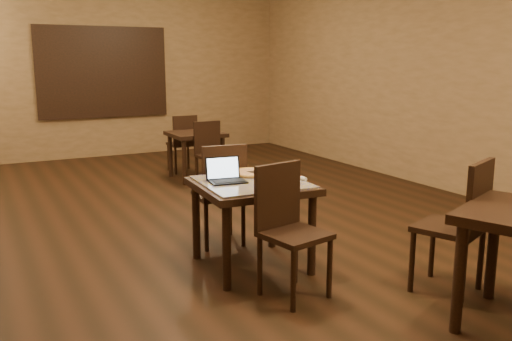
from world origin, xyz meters
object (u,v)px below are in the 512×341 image
tiled_table (252,193)px  other_table_c_chair_far (462,220)px  other_table_a (196,140)px  other_table_a_chair_far (183,140)px  chair_main_near (287,222)px  laptop (225,175)px  chair_main_far (221,189)px  pizza_pan (251,174)px  other_table_a_chair_near (210,150)px

tiled_table → other_table_c_chair_far: 1.69m
other_table_a → other_table_a_chair_far: other_table_a_chair_far is taller
chair_main_near → laptop: size_ratio=3.09×
chair_main_far → pizza_pan: (0.13, -0.37, 0.20)m
tiled_table → chair_main_near: 0.62m
chair_main_near → pizza_pan: bearing=69.5°
tiled_table → other_table_a_chair_far: 4.19m
other_table_a_chair_far → other_table_c_chair_far: other_table_c_chair_far is taller
laptop → other_table_a_chair_near: (1.11, 2.91, -0.30)m
tiled_table → pizza_pan: 0.29m
laptop → other_table_c_chair_far: other_table_c_chair_far is taller
chair_main_far → other_table_a: (0.91, 2.94, 0.02)m
other_table_a_chair_far → chair_main_far: bearing=75.3°
other_table_a_chair_far → other_table_a: bearing=90.1°
chair_main_near → laptop: (-0.18, 0.71, 0.25)m
chair_main_near → other_table_a_chair_near: (0.92, 3.62, -0.05)m
tiled_table → laptop: (-0.20, 0.10, 0.16)m
pizza_pan → other_table_a_chair_far: 3.93m
tiled_table → laptop: 0.27m
chair_main_far → laptop: chair_main_far is taller
laptop → other_table_a_chair_far: size_ratio=0.35×
tiled_table → other_table_c_chair_far: bearing=-43.9°
other_table_a_chair_near → other_table_a_chair_far: (-0.00, 1.07, 0.00)m
other_table_a_chair_far → tiled_table: bearing=77.6°
other_table_a_chair_far → other_table_c_chair_far: (0.23, -5.33, 0.08)m
chair_main_far → other_table_a_chair_far: size_ratio=1.09×
chair_main_near → other_table_a_chair_near: bearing=64.3°
chair_main_far → pizza_pan: size_ratio=2.56×
other_table_a → other_table_c_chair_far: (0.23, -4.80, 0.00)m
other_table_a → pizza_pan: bearing=-103.3°
other_table_a_chair_far → pizza_pan: bearing=78.5°
tiled_table → other_table_a: bearing=79.5°
other_table_a_chair_near → other_table_a_chair_far: 1.07m
laptop → pizza_pan: size_ratio=0.83×
chair_main_far → pizza_pan: chair_main_far is taller
laptop → pizza_pan: laptop is taller
chair_main_near → pizza_pan: 0.89m
other_table_a → chair_main_near: bearing=-102.4°
chair_main_far → other_table_a_chair_far: chair_main_far is taller
other_table_a_chair_near → other_table_a_chair_far: same height
pizza_pan → other_table_a_chair_near: bearing=74.2°
other_table_a_chair_far → chair_main_near: bearing=79.0°
other_table_c_chair_far → other_table_a: bearing=-109.2°
pizza_pan → laptop: bearing=-156.0°
other_table_a → other_table_a_chair_near: (0.00, -0.54, -0.07)m
other_table_a → other_table_a_chair_near: other_table_a_chair_near is taller
chair_main_near → chair_main_far: chair_main_near is taller
other_table_a_chair_near → other_table_a_chair_far: size_ratio=1.00×
pizza_pan → other_table_c_chair_far: size_ratio=0.37×
chair_main_far → other_table_c_chair_far: bearing=126.9°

